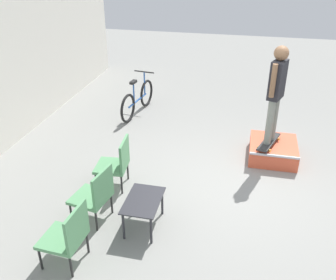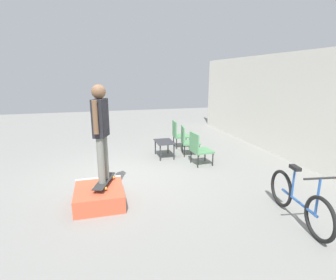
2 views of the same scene
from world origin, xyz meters
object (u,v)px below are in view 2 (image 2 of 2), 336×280
(patio_chair_right, at_px, (199,148))
(skate_ramp_box, at_px, (99,196))
(bicycle, at_px, (298,201))
(coffee_table, at_px, (164,144))
(patio_chair_center, at_px, (188,140))
(skateboard_on_ramp, at_px, (104,181))
(person_skater, at_px, (101,125))
(patio_chair_left, at_px, (179,133))

(patio_chair_right, bearing_deg, skate_ramp_box, 116.14)
(skate_ramp_box, distance_m, bicycle, 3.53)
(coffee_table, bearing_deg, patio_chair_center, 91.28)
(coffee_table, relative_size, bicycle, 0.44)
(skate_ramp_box, bearing_deg, coffee_table, 142.62)
(patio_chair_right, relative_size, bicycle, 0.51)
(skateboard_on_ramp, distance_m, patio_chair_right, 2.92)
(skateboard_on_ramp, relative_size, patio_chair_right, 0.98)
(skateboard_on_ramp, height_order, coffee_table, coffee_table)
(skateboard_on_ramp, distance_m, patio_chair_center, 3.48)
(skate_ramp_box, distance_m, skateboard_on_ramp, 0.29)
(person_skater, bearing_deg, skateboard_on_ramp, 0.00)
(patio_chair_left, xyz_separation_m, patio_chair_center, (0.89, 0.00, 0.00))
(person_skater, bearing_deg, patio_chair_right, 140.66)
(coffee_table, bearing_deg, patio_chair_left, 141.29)
(patio_chair_left, relative_size, patio_chair_right, 1.00)
(skateboard_on_ramp, bearing_deg, person_skater, 0.00)
(skate_ramp_box, height_order, patio_chair_left, patio_chair_left)
(skateboard_on_ramp, bearing_deg, coffee_table, 161.77)
(skate_ramp_box, height_order, patio_chair_right, patio_chair_right)
(bicycle, bearing_deg, skateboard_on_ramp, -108.98)
(patio_chair_center, height_order, patio_chair_right, same)
(coffee_table, bearing_deg, person_skater, -37.16)
(skateboard_on_ramp, distance_m, patio_chair_left, 4.14)
(person_skater, xyz_separation_m, patio_chair_center, (-2.39, 2.53, -1.01))
(patio_chair_right, bearing_deg, person_skater, 115.16)
(person_skater, bearing_deg, skate_ramp_box, -20.81)
(person_skater, distance_m, coffee_table, 3.17)
(skate_ramp_box, xyz_separation_m, person_skater, (-0.12, 0.11, 1.33))
(coffee_table, bearing_deg, skate_ramp_box, -37.38)
(patio_chair_center, bearing_deg, skate_ramp_box, 143.34)
(person_skater, relative_size, patio_chair_center, 2.04)
(patio_chair_left, bearing_deg, person_skater, 146.32)
(bicycle, bearing_deg, person_skater, -108.98)
(coffee_table, bearing_deg, skateboard_on_ramp, -37.16)
(skate_ramp_box, distance_m, person_skater, 1.34)
(skate_ramp_box, xyz_separation_m, skateboard_on_ramp, (-0.12, 0.11, 0.24))
(coffee_table, xyz_separation_m, bicycle, (3.97, 1.29, -0.04))
(patio_chair_center, xyz_separation_m, bicycle, (3.99, 0.56, -0.11))
(skateboard_on_ramp, distance_m, bicycle, 3.48)
(coffee_table, distance_m, bicycle, 4.18)
(skate_ramp_box, relative_size, coffee_table, 1.36)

